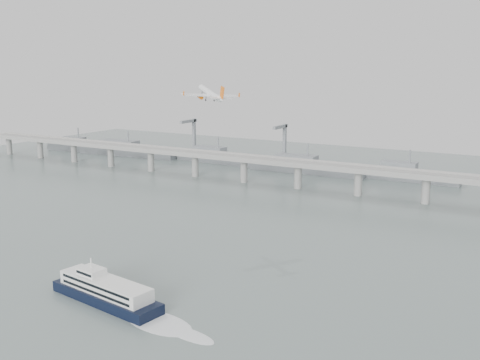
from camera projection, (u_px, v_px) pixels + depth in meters
The scene contains 5 objects.
ground at pixel (182, 274), 268.09m from camera, with size 900.00×900.00×0.00m, color slate.
bridge at pixel (332, 170), 434.64m from camera, with size 800.00×22.00×23.90m.
distant_fleet at pixel (211, 157), 567.71m from camera, with size 453.00×60.90×40.00m.
ferry at pixel (106, 291), 235.31m from camera, with size 92.86×25.39×17.55m.
airliner at pixel (211, 94), 320.89m from camera, with size 33.32×31.40×10.43m.
Camera 1 is at (150.69, -205.64, 98.23)m, focal length 42.00 mm.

